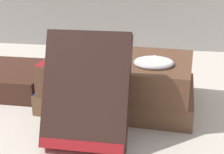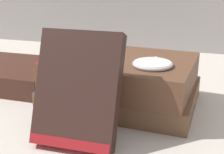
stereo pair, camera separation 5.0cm
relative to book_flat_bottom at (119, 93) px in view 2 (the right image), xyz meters
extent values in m
plane|color=beige|center=(-0.04, -0.03, -0.02)|extent=(3.00, 3.00, 0.00)
cube|color=brown|center=(0.01, 0.00, 0.00)|extent=(0.24, 0.18, 0.03)
cube|color=navy|center=(-0.10, 0.01, 0.00)|extent=(0.02, 0.16, 0.03)
cube|color=brown|center=(0.01, -0.01, 0.04)|extent=(0.23, 0.17, 0.05)
cube|color=maroon|center=(-0.09, 0.00, 0.04)|extent=(0.03, 0.15, 0.05)
cube|color=#422319|center=(-0.23, 0.03, 0.00)|extent=(0.21, 0.15, 0.04)
cube|color=#331E19|center=(-0.02, -0.13, 0.05)|extent=(0.10, 0.07, 0.14)
cube|color=maroon|center=(-0.02, -0.15, -0.01)|extent=(0.10, 0.03, 0.02)
cylinder|color=white|center=(0.06, -0.04, 0.06)|extent=(0.05, 0.05, 0.01)
torus|color=silver|center=(0.06, -0.04, 0.06)|extent=(0.06, 0.06, 0.01)
sphere|color=silver|center=(0.06, -0.01, 0.06)|extent=(0.01, 0.01, 0.01)
torus|color=#4C3828|center=(-0.05, 0.12, -0.01)|extent=(0.04, 0.04, 0.00)
torus|color=#4C3828|center=(0.01, 0.12, -0.01)|extent=(0.04, 0.04, 0.00)
cylinder|color=#4C3828|center=(-0.02, 0.12, -0.01)|extent=(0.02, 0.00, 0.00)
camera|label=1|loc=(0.07, -0.46, 0.19)|focal=50.00mm
camera|label=2|loc=(0.12, -0.45, 0.19)|focal=50.00mm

